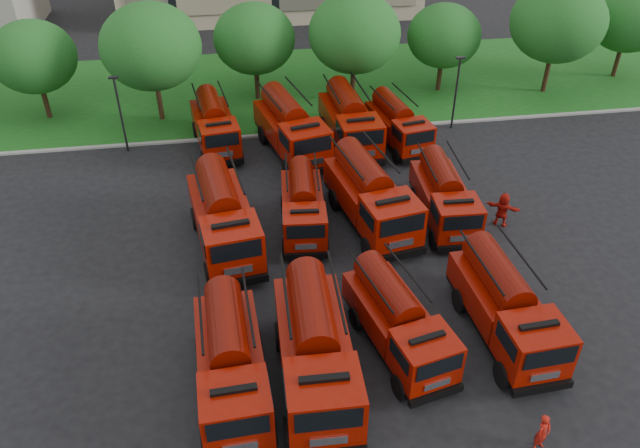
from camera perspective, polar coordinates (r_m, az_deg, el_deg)
The scene contains 29 objects.
ground at distance 28.48m, azimuth -0.19°, elevation -8.42°, with size 140.00×140.00×0.00m, color black.
lawn at distance 50.42m, azimuth -4.69°, elevation 12.33°, with size 70.00×16.00×0.12m, color #154C14.
curb at distance 43.09m, azimuth -3.76°, elevation 8.19°, with size 70.00×0.30×0.14m, color gray.
tree_1 at distance 47.71m, azimuth -24.73°, elevation 13.71°, with size 5.71×5.71×6.98m.
tree_2 at distance 44.51m, azimuth -15.20°, elevation 15.38°, with size 6.72×6.72×8.22m.
tree_3 at distance 46.85m, azimuth -6.02°, elevation 16.50°, with size 5.88×5.88×7.19m.
tree_4 at distance 46.11m, azimuth 3.17°, elevation 17.02°, with size 6.55×6.55×8.01m.
tree_5 at distance 49.13m, azimuth 11.27°, elevation 16.52°, with size 5.46×5.46×6.68m.
tree_6 at distance 50.70m, azimuth 20.94°, elevation 16.90°, with size 6.89×6.89×8.42m.
tree_7 at distance 56.12m, azimuth 26.44°, elevation 16.52°, with size 6.05×6.05×7.39m.
lamp_post_0 at distance 41.72m, azimuth -17.82°, elevation 9.89°, with size 0.60×0.25×5.11m.
lamp_post_1 at distance 43.78m, azimuth 12.36°, elevation 11.98°, with size 0.60×0.25×5.11m.
fire_truck_0 at distance 24.61m, azimuth -8.17°, elevation -12.34°, with size 2.93×7.33×3.28m.
fire_truck_1 at distance 24.62m, azimuth -0.44°, elevation -11.32°, with size 3.07×7.95×3.58m.
fire_truck_2 at distance 26.30m, azimuth 7.13°, elevation -8.73°, with size 3.73×7.01×3.04m.
fire_truck_3 at distance 27.68m, azimuth 16.62°, elevation -7.20°, with size 2.98×7.35×3.28m.
fire_truck_4 at distance 31.84m, azimuth -8.83°, elevation 0.69°, with size 3.80×8.20×3.59m.
fire_truck_5 at distance 32.95m, azimuth -1.57°, elevation 1.72°, with size 2.75×6.52×2.89m.
fire_truck_6 at distance 33.22m, azimuth 4.65°, elevation 2.61°, with size 4.08×8.20×3.57m.
fire_truck_7 at distance 34.19m, azimuth 11.28°, elevation 2.53°, with size 2.73×6.85×3.07m.
fire_truck_8 at distance 41.47m, azimuth -9.62°, elevation 8.95°, with size 3.29×7.16×3.14m.
fire_truck_9 at distance 40.05m, azimuth -2.69°, elevation 8.78°, with size 4.43×8.26×3.58m.
fire_truck_10 at distance 41.09m, azimuth 2.72°, elevation 9.43°, with size 3.19×7.80×3.48m.
fire_truck_11 at distance 41.56m, azimuth 7.15°, elevation 9.08°, with size 3.31×6.74×2.94m.
firefighter_0 at distance 25.32m, azimuth 19.30°, elevation -18.69°, with size 0.62×0.45×1.69m, color #A8150C.
firefighter_2 at distance 27.31m, azimuth 19.61°, elevation -13.60°, with size 1.15×0.66×1.97m, color #A8150C.
firefighter_3 at distance 29.19m, azimuth 14.40°, elevation -8.53°, with size 1.00×0.52×1.55m, color #A8150C.
firefighter_4 at distance 30.30m, azimuth -7.87°, elevation -5.62°, with size 0.95×0.62×1.93m, color black.
firefighter_5 at distance 35.40m, azimuth 16.09°, elevation -0.04°, with size 1.83×0.79×1.97m, color #A8150C.
Camera 1 is at (-3.02, -20.33, 19.73)m, focal length 35.00 mm.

